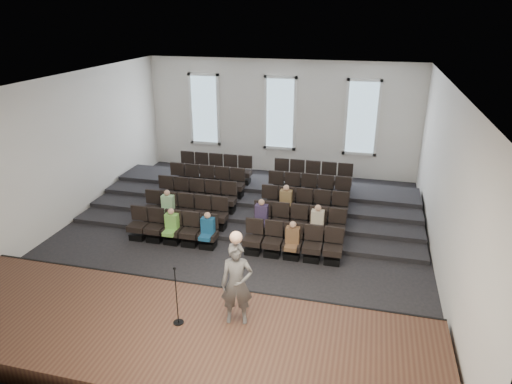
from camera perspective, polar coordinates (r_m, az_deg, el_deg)
ground at (r=14.77m, az=-2.53°, el=-6.15°), size 14.00×14.00×0.00m
ceiling at (r=13.18m, az=-2.89°, el=13.44°), size 12.00×14.00×0.02m
wall_back at (r=20.35m, az=3.05°, el=9.26°), size 12.00×0.04×5.00m
wall_front at (r=8.00m, az=-17.65°, el=-13.02°), size 12.00×0.04×5.00m
wall_left at (r=16.49m, az=-23.23°, el=4.47°), size 0.04×14.00×5.00m
wall_right at (r=13.42m, az=22.75°, el=0.80°), size 0.04×14.00×5.00m
stage at (r=10.66m, az=-10.73°, el=-17.45°), size 11.80×3.60×0.50m
stage_lip at (r=11.95m, az=-7.19°, el=-12.35°), size 11.80×0.06×0.52m
risers at (r=17.46m, az=0.42°, el=-0.84°), size 11.80×4.80×0.60m
seating_rows at (r=15.81m, az=-0.98°, el=-1.43°), size 6.80×4.70×1.67m
windows at (r=20.24m, az=3.02°, el=9.77°), size 8.44×0.10×3.24m
audience at (r=14.50m, az=-1.69°, el=-3.22°), size 5.45×2.64×1.10m
speaker at (r=10.00m, az=-2.41°, el=-11.41°), size 0.78×0.60×1.91m
mic_stand at (r=10.37m, az=-9.81°, el=-13.96°), size 0.24×0.24×1.42m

